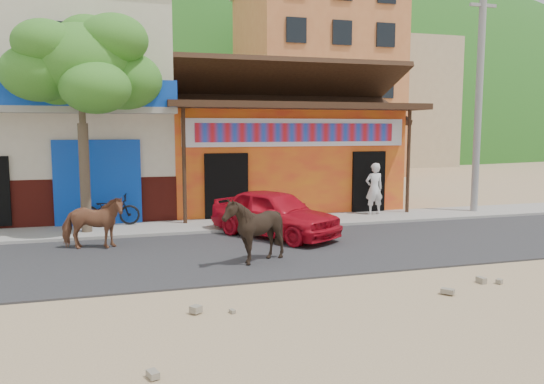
{
  "coord_description": "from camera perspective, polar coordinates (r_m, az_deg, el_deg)",
  "views": [
    {
      "loc": [
        -3.73,
        -9.6,
        2.96
      ],
      "look_at": [
        -0.04,
        3.0,
        1.4
      ],
      "focal_mm": 35.0,
      "sensor_mm": 36.0,
      "label": 1
    }
  ],
  "objects": [
    {
      "name": "cow_tan",
      "position": [
        13.68,
        -18.73,
        -3.16
      ],
      "size": [
        1.61,
        0.9,
        1.29
      ],
      "primitive_type": "imported",
      "rotation": [
        0.0,
        0.0,
        1.43
      ],
      "color": "brown",
      "rests_on": "road"
    },
    {
      "name": "scooter",
      "position": [
        16.44,
        -17.09,
        -1.84
      ],
      "size": [
        1.81,
        0.81,
        0.92
      ],
      "primitive_type": "imported",
      "rotation": [
        0.0,
        0.0,
        1.46
      ],
      "color": "black",
      "rests_on": "sidewalk"
    },
    {
      "name": "pedestrian",
      "position": [
        18.04,
        10.93,
        0.36
      ],
      "size": [
        0.63,
        0.42,
        1.72
      ],
      "primitive_type": "imported",
      "rotation": [
        0.0,
        0.0,
        3.15
      ],
      "color": "silver",
      "rests_on": "sidewalk"
    },
    {
      "name": "road",
      "position": [
        13.0,
        0.79,
        -6.3
      ],
      "size": [
        60.0,
        5.0,
        0.04
      ],
      "primitive_type": "cube",
      "color": "#28282B",
      "rests_on": "ground"
    },
    {
      "name": "tree",
      "position": [
        15.43,
        -19.71,
        6.98
      ],
      "size": [
        3.0,
        3.0,
        6.0
      ],
      "primitive_type": null,
      "color": "#2D721E",
      "rests_on": "sidewalk"
    },
    {
      "name": "sidewalk",
      "position": [
        16.3,
        -2.83,
        -3.48
      ],
      "size": [
        60.0,
        2.0,
        0.12
      ],
      "primitive_type": "cube",
      "color": "gray",
      "rests_on": "ground"
    },
    {
      "name": "apartment_front",
      "position": [
        36.06,
        4.51,
        11.6
      ],
      "size": [
        9.0,
        9.0,
        12.0
      ],
      "primitive_type": "cube",
      "color": "#CC723F",
      "rests_on": "ground"
    },
    {
      "name": "cow_dark",
      "position": [
        11.58,
        -1.93,
        -4.08
      ],
      "size": [
        1.6,
        1.49,
        1.48
      ],
      "primitive_type": "imported",
      "rotation": [
        0.0,
        0.0,
        -1.83
      ],
      "color": "black",
      "rests_on": "road"
    },
    {
      "name": "cafe_building",
      "position": [
        19.69,
        -21.69,
        7.88
      ],
      "size": [
        7.0,
        6.0,
        7.0
      ],
      "primitive_type": "cube",
      "color": "beige",
      "rests_on": "ground"
    },
    {
      "name": "hillside",
      "position": [
        80.2,
        -13.91,
        13.07
      ],
      "size": [
        100.0,
        40.0,
        24.0
      ],
      "primitive_type": "ellipsoid",
      "color": "#194C14",
      "rests_on": "ground"
    },
    {
      "name": "red_car",
      "position": [
        14.42,
        0.26,
        -2.27
      ],
      "size": [
        3.35,
        4.05,
        1.3
      ],
      "primitive_type": "imported",
      "rotation": [
        0.0,
        0.0,
        0.57
      ],
      "color": "red",
      "rests_on": "road"
    },
    {
      "name": "ground",
      "position": [
        10.72,
        4.78,
        -9.29
      ],
      "size": [
        120.0,
        120.0,
        0.0
      ],
      "primitive_type": "plane",
      "color": "#9E825B",
      "rests_on": "ground"
    },
    {
      "name": "apartment_rear",
      "position": [
        45.21,
        12.59,
        9.21
      ],
      "size": [
        8.0,
        8.0,
        10.0
      ],
      "primitive_type": "cube",
      "color": "tan",
      "rests_on": "ground"
    },
    {
      "name": "dance_club",
      "position": [
        20.45,
        -0.02,
        3.53
      ],
      "size": [
        8.0,
        6.0,
        3.6
      ],
      "primitive_type": "cube",
      "color": "orange",
      "rests_on": "ground"
    },
    {
      "name": "utility_pole",
      "position": [
        19.67,
        21.37,
        9.7
      ],
      "size": [
        0.24,
        0.24,
        8.0
      ],
      "primitive_type": "cylinder",
      "color": "gray",
      "rests_on": "sidewalk"
    }
  ]
}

